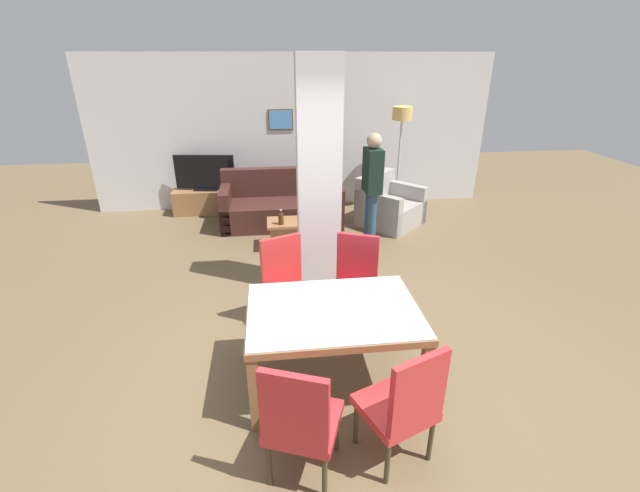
# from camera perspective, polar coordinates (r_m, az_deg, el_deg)

# --- Properties ---
(ground_plane) EXTENTS (18.00, 18.00, 0.00)m
(ground_plane) POSITION_cam_1_polar(r_m,az_deg,el_deg) (4.02, 1.66, -17.43)
(ground_plane) COLOR brown
(back_wall) EXTENTS (7.20, 0.09, 2.70)m
(back_wall) POSITION_cam_1_polar(r_m,az_deg,el_deg) (8.02, -3.53, 14.77)
(back_wall) COLOR silver
(back_wall) RESTS_ON ground_plane
(divider_pillar) EXTENTS (0.49, 0.29, 2.70)m
(divider_pillar) POSITION_cam_1_polar(r_m,az_deg,el_deg) (4.88, -0.16, 8.52)
(divider_pillar) COLOR silver
(divider_pillar) RESTS_ON ground_plane
(dining_table) EXTENTS (1.43, 1.01, 0.75)m
(dining_table) POSITION_cam_1_polar(r_m,az_deg,el_deg) (3.65, 1.77, -10.44)
(dining_table) COLOR brown
(dining_table) RESTS_ON ground_plane
(dining_chair_near_right) EXTENTS (0.60, 0.60, 0.99)m
(dining_chair_near_right) POSITION_cam_1_polar(r_m,az_deg,el_deg) (3.12, 11.11, -19.90)
(dining_chair_near_right) COLOR red
(dining_chair_near_right) RESTS_ON ground_plane
(dining_chair_near_left) EXTENTS (0.59, 0.59, 0.99)m
(dining_chair_near_left) POSITION_cam_1_polar(r_m,az_deg,el_deg) (2.97, -2.67, -22.11)
(dining_chair_near_left) COLOR red
(dining_chair_near_left) RESTS_ON ground_plane
(dining_chair_far_left) EXTENTS (0.60, 0.60, 0.99)m
(dining_chair_far_left) POSITION_cam_1_polar(r_m,az_deg,el_deg) (4.42, -4.50, -4.89)
(dining_chair_far_left) COLOR red
(dining_chair_far_left) RESTS_ON ground_plane
(dining_chair_far_right) EXTENTS (0.60, 0.60, 0.99)m
(dining_chair_far_right) POSITION_cam_1_polar(r_m,az_deg,el_deg) (4.46, 4.64, -4.57)
(dining_chair_far_right) COLOR red
(dining_chair_far_right) RESTS_ON ground_plane
(sofa) EXTENTS (1.99, 0.88, 0.90)m
(sofa) POSITION_cam_1_polar(r_m,az_deg,el_deg) (7.30, -5.12, 5.26)
(sofa) COLOR #3F1F1C
(sofa) RESTS_ON ground_plane
(armchair) EXTENTS (1.27, 1.27, 0.83)m
(armchair) POSITION_cam_1_polar(r_m,az_deg,el_deg) (7.35, 9.12, 5.05)
(armchair) COLOR #A29A96
(armchair) RESTS_ON ground_plane
(coffee_table) EXTENTS (0.72, 0.46, 0.42)m
(coffee_table) POSITION_cam_1_polar(r_m,az_deg,el_deg) (6.39, -3.76, 1.63)
(coffee_table) COLOR #97633E
(coffee_table) RESTS_ON ground_plane
(bottle) EXTENTS (0.08, 0.08, 0.22)m
(bottle) POSITION_cam_1_polar(r_m,az_deg,el_deg) (6.18, -5.22, 3.65)
(bottle) COLOR #4C2D14
(bottle) RESTS_ON coffee_table
(tv_stand) EXTENTS (1.21, 0.40, 0.43)m
(tv_stand) POSITION_cam_1_polar(r_m,az_deg,el_deg) (8.09, -14.70, 5.80)
(tv_stand) COLOR #95653D
(tv_stand) RESTS_ON ground_plane
(tv_screen) EXTENTS (1.05, 0.26, 0.63)m
(tv_screen) POSITION_cam_1_polar(r_m,az_deg,el_deg) (7.94, -15.10, 9.36)
(tv_screen) COLOR black
(tv_screen) RESTS_ON tv_stand
(floor_lamp) EXTENTS (0.34, 0.34, 1.85)m
(floor_lamp) POSITION_cam_1_polar(r_m,az_deg,el_deg) (7.83, 10.83, 15.74)
(floor_lamp) COLOR #B7B7BC
(floor_lamp) RESTS_ON ground_plane
(standing_person) EXTENTS (0.24, 0.39, 1.66)m
(standing_person) POSITION_cam_1_polar(r_m,az_deg,el_deg) (6.37, 6.97, 8.49)
(standing_person) COLOR #2A4A61
(standing_person) RESTS_ON ground_plane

